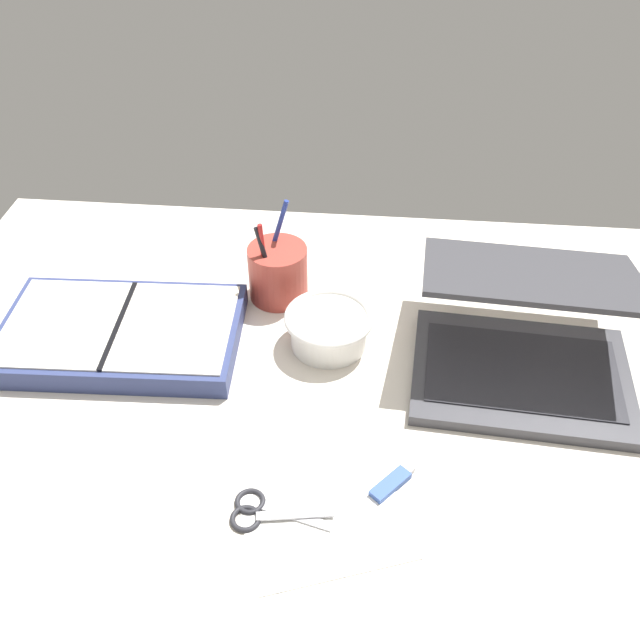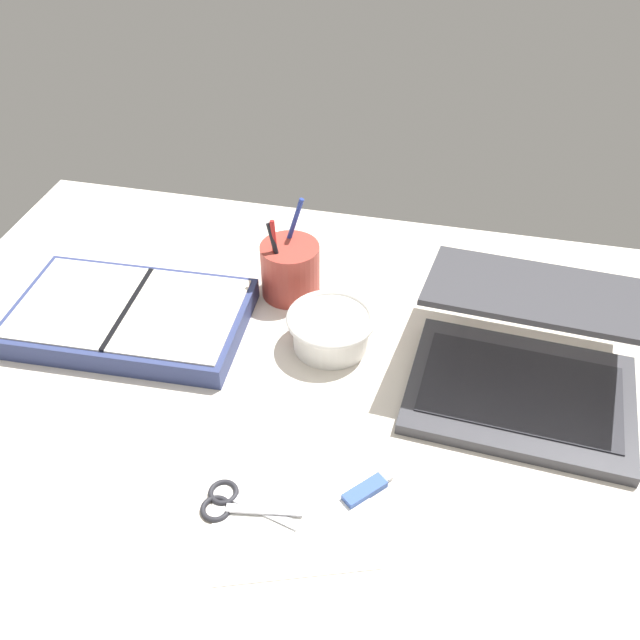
# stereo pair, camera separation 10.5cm
# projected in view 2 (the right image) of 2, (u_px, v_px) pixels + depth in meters

# --- Properties ---
(desk_top) EXTENTS (1.40, 1.00, 0.02)m
(desk_top) POSITION_uv_depth(u_px,v_px,m) (336.00, 408.00, 1.02)
(desk_top) COLOR beige
(desk_top) RESTS_ON ground
(laptop) EXTENTS (0.34, 0.34, 0.17)m
(laptop) POSITION_uv_depth(u_px,v_px,m) (527.00, 358.00, 1.01)
(laptop) COLOR #38383D
(laptop) RESTS_ON desk_top
(bowl) EXTENTS (0.14, 0.14, 0.06)m
(bowl) POSITION_uv_depth(u_px,v_px,m) (331.00, 329.00, 1.09)
(bowl) COLOR silver
(bowl) RESTS_ON desk_top
(pen_cup) EXTENTS (0.10, 0.10, 0.17)m
(pen_cup) POSITION_uv_depth(u_px,v_px,m) (290.00, 269.00, 1.18)
(pen_cup) COLOR #9E382D
(pen_cup) RESTS_ON desk_top
(planner) EXTENTS (0.37, 0.24, 0.04)m
(planner) POSITION_uv_depth(u_px,v_px,m) (130.00, 317.00, 1.13)
(planner) COLOR navy
(planner) RESTS_ON desk_top
(scissors) EXTENTS (0.13, 0.06, 0.01)m
(scissors) POSITION_uv_depth(u_px,v_px,m) (231.00, 503.00, 0.88)
(scissors) COLOR #B7B7BC
(scissors) RESTS_ON desk_top
(paper_sheet_front) EXTENTS (0.28, 0.33, 0.00)m
(paper_sheet_front) POSITION_uv_depth(u_px,v_px,m) (288.00, 477.00, 0.92)
(paper_sheet_front) COLOR white
(paper_sheet_front) RESTS_ON desk_top
(usb_drive) EXTENTS (0.06, 0.06, 0.01)m
(usb_drive) POSITION_uv_depth(u_px,v_px,m) (366.00, 490.00, 0.90)
(usb_drive) COLOR #33519E
(usb_drive) RESTS_ON desk_top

